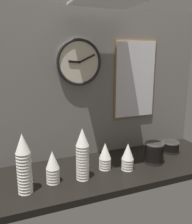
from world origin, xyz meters
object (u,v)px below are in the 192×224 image
cup_stack_center (105,156)px  wall_clock (79,62)px  bowl_stack_far_right (170,146)px  bowl_stack_right (154,152)px  cup_stack_far_left (24,164)px  cup_stack_center_right (128,157)px  cup_stack_center_left (82,154)px  cup_stack_left (53,167)px  menu_board (135,80)px

cup_stack_center → wall_clock: size_ratio=0.56×
bowl_stack_far_right → wall_clock: (-0.65, 0.19, 0.63)m
cup_stack_center → bowl_stack_right: (0.34, -0.04, -0.01)m
cup_stack_far_left → bowl_stack_right: size_ratio=2.28×
cup_stack_center_right → bowl_stack_far_right: size_ratio=1.33×
cup_stack_center_right → cup_stack_far_left: (-0.64, -0.03, 0.08)m
cup_stack_center_left → bowl_stack_far_right: 0.76m
cup_stack_left → cup_stack_far_left: 0.18m
cup_stack_center_left → menu_board: (0.53, 0.33, 0.38)m
cup_stack_center → menu_board: menu_board is taller
cup_stack_center → bowl_stack_right: size_ratio=1.21×
cup_stack_center → cup_stack_far_left: (-0.51, -0.09, 0.08)m
cup_stack_far_left → wall_clock: 0.74m
menu_board → cup_stack_far_left: bearing=-157.9°
wall_clock → menu_board: 0.46m
wall_clock → menu_board: bearing=1.2°
cup_stack_far_left → menu_board: 1.00m
cup_stack_center_left → bowl_stack_right: (0.52, 0.02, -0.08)m
cup_stack_center → bowl_stack_far_right: (0.57, 0.06, -0.04)m
cup_stack_left → bowl_stack_far_right: cup_stack_left is taller
cup_stack_far_left → bowl_stack_far_right: cup_stack_far_left is taller
cup_stack_left → cup_stack_far_left: bearing=-163.5°
cup_stack_center → menu_board: (0.36, 0.26, 0.45)m
cup_stack_center_right → cup_stack_center: (-0.13, 0.06, 0.00)m
cup_stack_center → cup_stack_left: (-0.35, -0.05, 0.01)m
bowl_stack_far_right → menu_board: size_ratio=0.23×
cup_stack_center → menu_board: 0.63m
cup_stack_center_right → menu_board: (0.23, 0.32, 0.45)m
cup_stack_left → bowl_stack_right: (0.69, 0.00, -0.02)m
menu_board → cup_stack_left: bearing=-156.7°
bowl_stack_right → wall_clock: wall_clock is taller
cup_stack_left → cup_stack_center: bearing=7.4°
bowl_stack_right → cup_stack_left: bearing=-179.9°
bowl_stack_far_right → bowl_stack_right: 0.25m
cup_stack_left → bowl_stack_right: 0.69m
bowl_stack_far_right → cup_stack_left: bearing=-173.2°
wall_clock → cup_stack_center_left: bearing=-105.9°
cup_stack_center → cup_stack_left: cup_stack_left is taller
cup_stack_center_left → wall_clock: bearing=74.1°
cup_stack_center_left → bowl_stack_right: 0.53m
cup_stack_center → cup_stack_center_right: bearing=-25.2°
cup_stack_left → menu_board: menu_board is taller
cup_stack_center_left → bowl_stack_right: bearing=2.6°
cup_stack_far_left → menu_board: bearing=22.1°
cup_stack_left → menu_board: bearing=23.3°
cup_stack_left → wall_clock: bearing=48.1°
cup_stack_center → wall_clock: wall_clock is taller
cup_stack_center → bowl_stack_right: 0.35m
cup_stack_center_left → wall_clock: wall_clock is taller
wall_clock → bowl_stack_far_right: bearing=-15.8°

